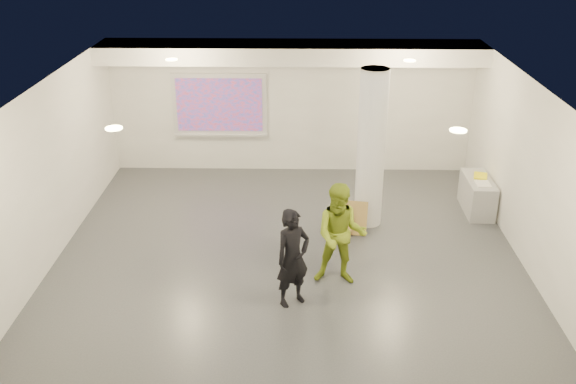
{
  "coord_description": "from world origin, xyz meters",
  "views": [
    {
      "loc": [
        0.18,
        -9.29,
        5.59
      ],
      "look_at": [
        0.0,
        0.4,
        1.25
      ],
      "focal_mm": 40.0,
      "sensor_mm": 36.0,
      "label": 1
    }
  ],
  "objects_px": {
    "projection_screen": "(220,105)",
    "column": "(371,149)",
    "credenza": "(477,195)",
    "woman": "(293,258)",
    "man": "(341,235)"
  },
  "relations": [
    {
      "from": "credenza",
      "to": "woman",
      "type": "height_order",
      "value": "woman"
    },
    {
      "from": "column",
      "to": "woman",
      "type": "height_order",
      "value": "column"
    },
    {
      "from": "credenza",
      "to": "man",
      "type": "distance_m",
      "value": 3.97
    },
    {
      "from": "woman",
      "to": "credenza",
      "type": "bearing_deg",
      "value": 8.26
    },
    {
      "from": "projection_screen",
      "to": "woman",
      "type": "height_order",
      "value": "projection_screen"
    },
    {
      "from": "column",
      "to": "man",
      "type": "height_order",
      "value": "column"
    },
    {
      "from": "column",
      "to": "credenza",
      "type": "height_order",
      "value": "column"
    },
    {
      "from": "column",
      "to": "woman",
      "type": "xyz_separation_m",
      "value": [
        -1.4,
        -2.76,
        -0.72
      ]
    },
    {
      "from": "man",
      "to": "column",
      "type": "bearing_deg",
      "value": 78.02
    },
    {
      "from": "man",
      "to": "woman",
      "type": "bearing_deg",
      "value": -135.46
    },
    {
      "from": "projection_screen",
      "to": "man",
      "type": "relative_size",
      "value": 1.23
    },
    {
      "from": "credenza",
      "to": "woman",
      "type": "distance_m",
      "value": 4.93
    },
    {
      "from": "projection_screen",
      "to": "column",
      "type": "bearing_deg",
      "value": -40.56
    },
    {
      "from": "projection_screen",
      "to": "man",
      "type": "distance_m",
      "value": 5.43
    },
    {
      "from": "column",
      "to": "credenza",
      "type": "relative_size",
      "value": 2.55
    }
  ]
}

